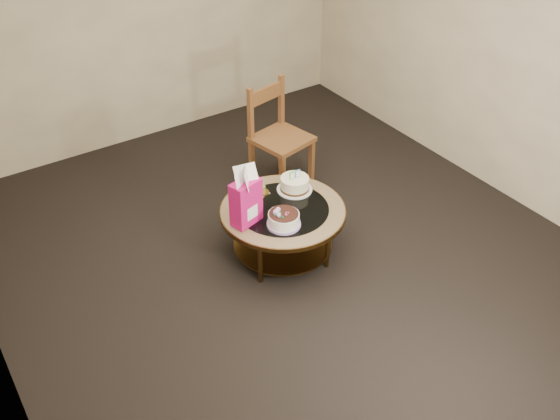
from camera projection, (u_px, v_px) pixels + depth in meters
ground at (283, 252)px, 5.25m from camera, size 5.00×5.00×0.00m
room_walls at (283, 83)px, 4.34m from camera, size 4.52×5.02×2.61m
coffee_table at (283, 216)px, 5.03m from camera, size 1.02×1.02×0.46m
decorated_cake at (284, 220)px, 4.77m from camera, size 0.26×0.26×0.15m
cream_cake at (295, 184)px, 5.16m from camera, size 0.30×0.30×0.19m
gift_bag at (246, 197)px, 4.70m from camera, size 0.27×0.22×0.48m
pillar_candle at (262, 191)px, 5.13m from camera, size 0.11×0.11×0.09m
dining_chair at (278, 136)px, 5.80m from camera, size 0.56×0.56×1.02m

